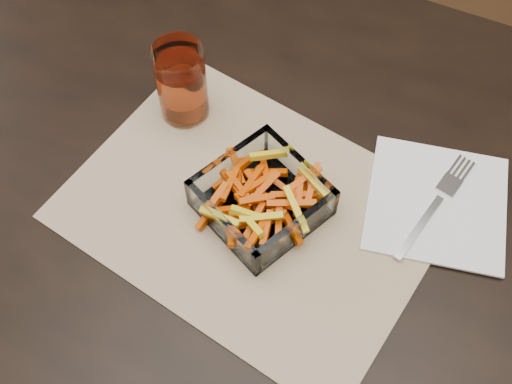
% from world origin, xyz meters
% --- Properties ---
extents(dining_table, '(1.60, 0.90, 0.75)m').
position_xyz_m(dining_table, '(0.00, 0.00, 0.66)').
color(dining_table, black).
rests_on(dining_table, ground).
extents(placemat, '(0.50, 0.40, 0.00)m').
position_xyz_m(placemat, '(-0.04, -0.02, 0.75)').
color(placemat, tan).
rests_on(placemat, dining_table).
extents(glass_bowl, '(0.18, 0.18, 0.05)m').
position_xyz_m(glass_bowl, '(-0.03, -0.01, 0.78)').
color(glass_bowl, white).
rests_on(glass_bowl, placemat).
extents(tumbler, '(0.07, 0.07, 0.12)m').
position_xyz_m(tumbler, '(-0.19, 0.09, 0.81)').
color(tumbler, white).
rests_on(tumbler, placemat).
extents(napkin, '(0.21, 0.21, 0.00)m').
position_xyz_m(napkin, '(0.18, 0.09, 0.76)').
color(napkin, white).
rests_on(napkin, placemat).
extents(fork, '(0.05, 0.18, 0.00)m').
position_xyz_m(fork, '(0.18, 0.09, 0.76)').
color(fork, silver).
rests_on(fork, napkin).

